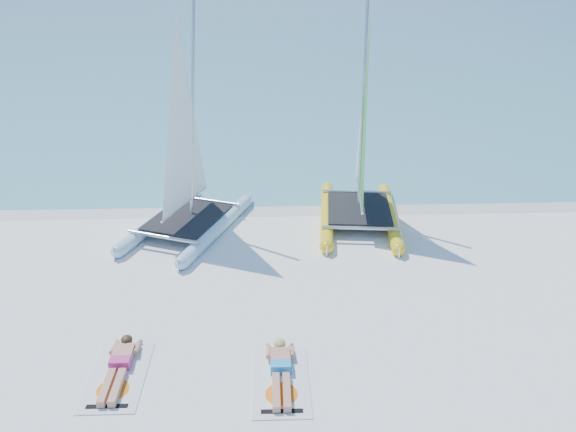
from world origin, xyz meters
name	(u,v)px	position (x,y,z in m)	size (l,w,h in m)	color
ground	(281,312)	(0.00, 0.00, 0.00)	(140.00, 140.00, 0.00)	white
sea	(269,17)	(0.00, 63.00, 0.01)	(140.00, 115.00, 0.01)	#79C4CA
wet_sand_strip	(277,206)	(0.00, 5.50, 0.00)	(140.00, 1.40, 0.01)	silver
catamaran_blue	(185,166)	(-2.43, 4.12, 1.82)	(3.59, 4.92, 6.08)	#C1E8FE
catamaran_yellow	(361,151)	(2.36, 4.89, 1.93)	(2.58, 4.90, 6.12)	yellow
towel_a	(118,376)	(-2.97, -1.92, 0.01)	(1.00, 1.85, 0.02)	white
sunbather_a	(120,364)	(-2.97, -1.73, 0.12)	(0.37, 1.73, 0.26)	tan
towel_b	(281,381)	(-0.05, -2.14, 0.01)	(1.00, 1.85, 0.02)	white
sunbather_b	(281,369)	(-0.05, -1.95, 0.12)	(0.37, 1.73, 0.26)	tan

